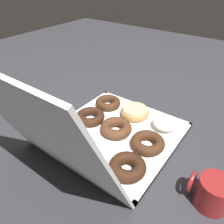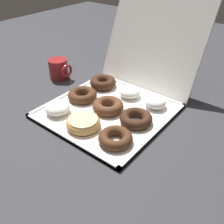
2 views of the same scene
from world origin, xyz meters
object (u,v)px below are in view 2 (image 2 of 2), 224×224
at_px(chocolate_cake_ring_donut_3, 82,95).
at_px(chocolate_cake_ring_donut_4, 108,106).
at_px(powdered_filled_donut_8, 155,102).
at_px(glazed_ring_donut_1, 83,123).
at_px(powdered_filled_donut_7, 130,92).
at_px(powdered_filled_donut_0, 58,108).
at_px(chocolate_cake_ring_donut_2, 115,138).
at_px(chocolate_cake_ring_donut_6, 103,82).
at_px(donut_box, 108,111).
at_px(chocolate_cake_ring_donut_5, 136,119).
at_px(coffee_mug, 59,68).

height_order(chocolate_cake_ring_donut_3, chocolate_cake_ring_donut_4, chocolate_cake_ring_donut_4).
bearing_deg(powdered_filled_donut_8, chocolate_cake_ring_donut_4, -133.98).
height_order(glazed_ring_donut_1, powdered_filled_donut_7, powdered_filled_donut_7).
height_order(powdered_filled_donut_0, chocolate_cake_ring_donut_4, powdered_filled_donut_0).
xyz_separation_m(glazed_ring_donut_1, chocolate_cake_ring_donut_3, (-0.13, 0.13, -0.00)).
xyz_separation_m(chocolate_cake_ring_donut_2, chocolate_cake_ring_donut_6, (-0.27, 0.26, 0.00)).
bearing_deg(powdered_filled_donut_8, chocolate_cake_ring_donut_6, 179.62).
bearing_deg(powdered_filled_donut_7, chocolate_cake_ring_donut_3, -135.83).
bearing_deg(chocolate_cake_ring_donut_4, donut_box, 155.64).
xyz_separation_m(powdered_filled_donut_0, chocolate_cake_ring_donut_6, (-0.00, 0.26, -0.00)).
height_order(chocolate_cake_ring_donut_2, chocolate_cake_ring_donut_4, chocolate_cake_ring_donut_4).
bearing_deg(powdered_filled_donut_0, chocolate_cake_ring_donut_4, 43.59).
xyz_separation_m(chocolate_cake_ring_donut_4, chocolate_cake_ring_donut_5, (0.12, -0.00, -0.00)).
relative_size(donut_box, powdered_filled_donut_7, 4.99).
bearing_deg(chocolate_cake_ring_donut_5, glazed_ring_donut_1, -133.73).
height_order(glazed_ring_donut_1, chocolate_cake_ring_donut_5, same).
bearing_deg(donut_box, coffee_mug, 166.78).
bearing_deg(powdered_filled_donut_0, chocolate_cake_ring_donut_5, 26.14).
relative_size(powdered_filled_donut_0, powdered_filled_donut_7, 1.06).
distance_m(donut_box, coffee_mug, 0.38).
relative_size(donut_box, chocolate_cake_ring_donut_5, 3.75).
bearing_deg(powdered_filled_donut_7, chocolate_cake_ring_donut_4, -91.53).
relative_size(donut_box, powdered_filled_donut_8, 5.27).
relative_size(chocolate_cake_ring_donut_3, chocolate_cake_ring_donut_5, 1.02).
relative_size(glazed_ring_donut_1, chocolate_cake_ring_donut_2, 1.08).
relative_size(powdered_filled_donut_8, coffee_mug, 0.76).
bearing_deg(chocolate_cake_ring_donut_3, chocolate_cake_ring_donut_5, -0.23).
distance_m(powdered_filled_donut_7, powdered_filled_donut_8, 0.12).
bearing_deg(chocolate_cake_ring_donut_2, powdered_filled_donut_0, -179.36).
distance_m(glazed_ring_donut_1, chocolate_cake_ring_donut_3, 0.19).
bearing_deg(donut_box, powdered_filled_donut_0, -135.95).
distance_m(glazed_ring_donut_1, chocolate_cake_ring_donut_6, 0.30).
relative_size(chocolate_cake_ring_donut_2, coffee_mug, 1.02).
bearing_deg(chocolate_cake_ring_donut_5, chocolate_cake_ring_donut_2, -86.64).
xyz_separation_m(chocolate_cake_ring_donut_3, powdered_filled_donut_8, (0.26, 0.13, 0.00)).
bearing_deg(glazed_ring_donut_1, donut_box, 90.14).
height_order(powdered_filled_donut_0, chocolate_cake_ring_donut_6, powdered_filled_donut_0).
xyz_separation_m(chocolate_cake_ring_donut_5, powdered_filled_donut_7, (-0.12, 0.13, 0.00)).
xyz_separation_m(donut_box, chocolate_cake_ring_donut_3, (-0.13, -0.00, 0.02)).
bearing_deg(powdered_filled_donut_7, chocolate_cake_ring_donut_6, -179.45).
xyz_separation_m(chocolate_cake_ring_donut_4, coffee_mug, (-0.37, 0.09, 0.02)).
bearing_deg(chocolate_cake_ring_donut_3, chocolate_cake_ring_donut_6, 91.17).
bearing_deg(chocolate_cake_ring_donut_4, powdered_filled_donut_8, 46.02).
height_order(glazed_ring_donut_1, chocolate_cake_ring_donut_3, same).
distance_m(chocolate_cake_ring_donut_2, powdered_filled_donut_8, 0.25).
bearing_deg(powdered_filled_donut_8, chocolate_cake_ring_donut_5, -90.66).
distance_m(chocolate_cake_ring_donut_3, chocolate_cake_ring_donut_6, 0.13).
distance_m(glazed_ring_donut_1, powdered_filled_donut_8, 0.29).
distance_m(glazed_ring_donut_1, chocolate_cake_ring_donut_2, 0.13).
height_order(powdered_filled_donut_8, coffee_mug, coffee_mug).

